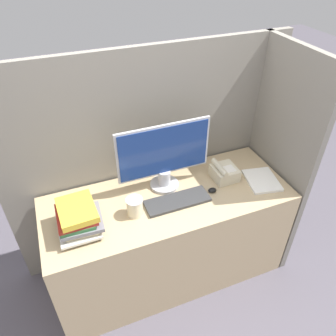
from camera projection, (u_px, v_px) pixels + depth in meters
ground_plane at (185, 303)px, 2.35m from camera, size 12.00×12.00×0.00m
cubicle_panel_rear at (150, 161)px, 2.34m from camera, size 2.02×0.04×1.63m
cubicle_panel_right at (276, 160)px, 2.35m from camera, size 0.04×0.69×1.63m
desk at (168, 237)px, 2.35m from camera, size 1.62×0.63×0.76m
monitor at (164, 157)px, 2.07m from camera, size 0.61×0.19×0.46m
keyboard at (177, 201)px, 2.08m from camera, size 0.42×0.15×0.02m
mouse at (212, 190)px, 2.15m from camera, size 0.06×0.04×0.03m
coffee_cup at (135, 207)px, 1.96m from camera, size 0.10×0.10×0.12m
book_stack at (78, 219)px, 1.85m from camera, size 0.26×0.28×0.17m
desk_telephone at (224, 172)px, 2.25m from camera, size 0.16×0.18×0.12m
paper_pile at (262, 180)px, 2.24m from camera, size 0.25×0.29×0.02m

